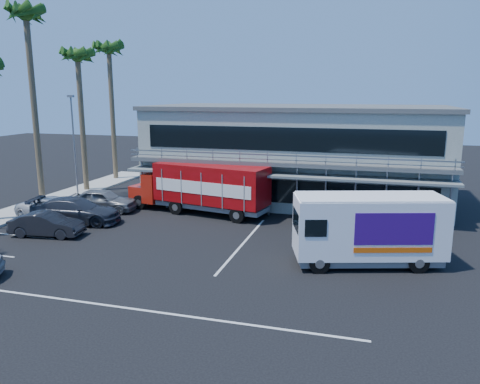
# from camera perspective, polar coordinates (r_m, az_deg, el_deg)

# --- Properties ---
(ground) EXTENTS (120.00, 120.00, 0.00)m
(ground) POSITION_cam_1_polar(r_m,az_deg,el_deg) (24.33, -6.09, -7.98)
(ground) COLOR black
(ground) RESTS_ON ground
(building) EXTENTS (22.40, 12.00, 7.30)m
(building) POSITION_cam_1_polar(r_m,az_deg,el_deg) (36.84, 6.88, 4.74)
(building) COLOR gray
(building) RESTS_ON ground
(curb_strip) EXTENTS (3.00, 32.00, 0.16)m
(curb_strip) POSITION_cam_1_polar(r_m,az_deg,el_deg) (36.95, -24.57, -1.90)
(curb_strip) COLOR #A5A399
(curb_strip) RESTS_ON ground
(palm_d) EXTENTS (2.80, 2.80, 14.75)m
(palm_d) POSITION_cam_1_polar(r_m,az_deg,el_deg) (37.93, -24.55, 17.85)
(palm_d) COLOR brown
(palm_d) RESTS_ON ground
(palm_e) EXTENTS (2.80, 2.80, 12.25)m
(palm_e) POSITION_cam_1_polar(r_m,az_deg,el_deg) (41.44, -19.16, 14.58)
(palm_e) COLOR brown
(palm_e) RESTS_ON ground
(palm_f) EXTENTS (2.80, 2.80, 13.25)m
(palm_f) POSITION_cam_1_polar(r_m,az_deg,el_deg) (46.33, -15.66, 15.57)
(palm_f) COLOR brown
(palm_f) RESTS_ON ground
(light_pole_far) EXTENTS (0.50, 0.25, 8.09)m
(light_pole_far) POSITION_cam_1_polar(r_m,az_deg,el_deg) (39.64, -19.59, 5.88)
(light_pole_far) COLOR gray
(light_pole_far) RESTS_ON ground
(red_truck) EXTENTS (10.61, 4.38, 3.48)m
(red_truck) POSITION_cam_1_polar(r_m,az_deg,el_deg) (32.47, -4.64, 0.68)
(red_truck) COLOR #AB1A0D
(red_truck) RESTS_ON ground
(white_van) EXTENTS (7.50, 4.35, 3.47)m
(white_van) POSITION_cam_1_polar(r_m,az_deg,el_deg) (23.55, 15.40, -4.33)
(white_van) COLOR white
(white_van) RESTS_ON ground
(parked_car_b) EXTENTS (4.42, 2.04, 1.40)m
(parked_car_b) POSITION_cam_1_polar(r_m,az_deg,el_deg) (29.79, -22.48, -3.67)
(parked_car_b) COLOR black
(parked_car_b) RESTS_ON ground
(parked_car_c) EXTENTS (5.63, 3.24, 1.48)m
(parked_car_c) POSITION_cam_1_polar(r_m,az_deg,el_deg) (33.32, -21.60, -1.92)
(parked_car_c) COLOR silver
(parked_car_c) RESTS_ON ground
(parked_car_d) EXTENTS (6.06, 3.31, 1.66)m
(parked_car_d) POSITION_cam_1_polar(r_m,az_deg,el_deg) (31.94, -19.40, -2.17)
(parked_car_d) COLOR #272A34
(parked_car_d) RESTS_ON ground
(parked_car_e) EXTENTS (4.98, 2.56, 1.62)m
(parked_car_e) POSITION_cam_1_polar(r_m,az_deg,el_deg) (34.50, -16.39, -0.97)
(parked_car_e) COLOR slate
(parked_car_e) RESTS_ON ground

